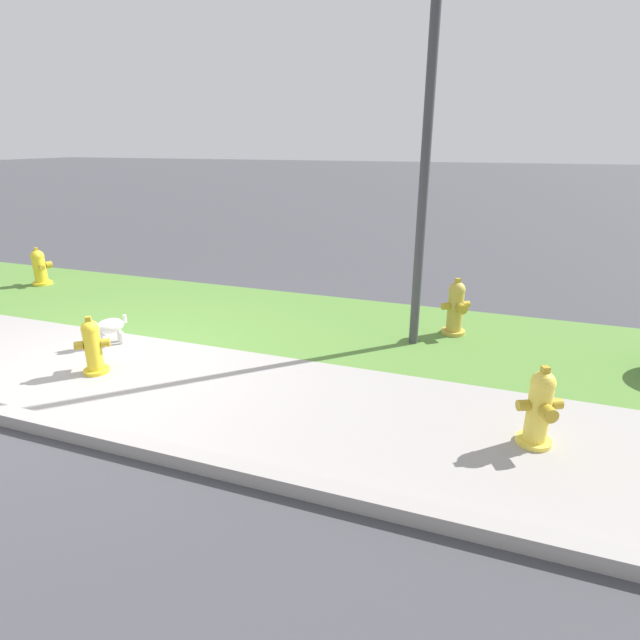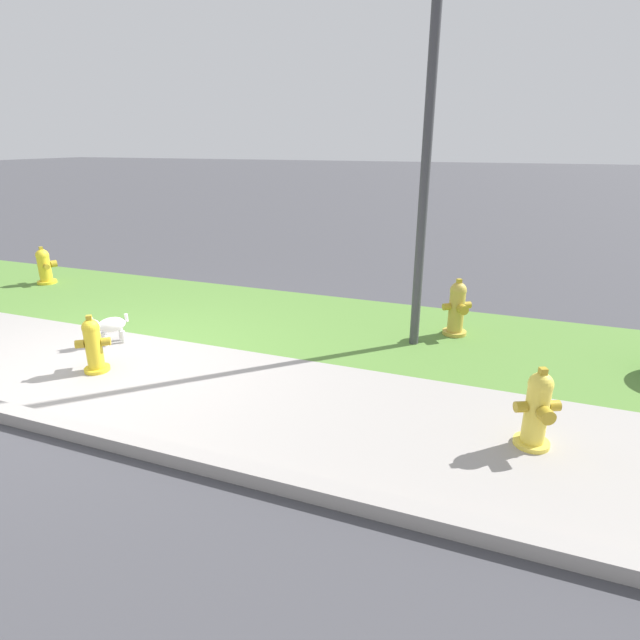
% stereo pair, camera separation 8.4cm
% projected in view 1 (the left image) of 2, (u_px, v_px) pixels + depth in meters
% --- Properties ---
extents(ground_plane, '(120.00, 120.00, 0.00)m').
position_uv_depth(ground_plane, '(100.00, 372.00, 5.46)').
color(ground_plane, '#424247').
extents(sidewalk_pavement, '(18.00, 2.05, 0.01)m').
position_uv_depth(sidewalk_pavement, '(100.00, 372.00, 5.46)').
color(sidewalk_pavement, '#9E9993').
rests_on(sidewalk_pavement, ground).
extents(grass_verge, '(18.00, 2.49, 0.01)m').
position_uv_depth(grass_verge, '(210.00, 310.00, 7.47)').
color(grass_verge, '#568438').
rests_on(grass_verge, ground).
extents(street_curb, '(18.00, 0.16, 0.12)m').
position_uv_depth(street_curb, '(10.00, 417.00, 4.46)').
color(street_curb, '#9E9993').
rests_on(street_curb, ground).
extents(fire_hydrant_across_street, '(0.34, 0.33, 0.65)m').
position_uv_depth(fire_hydrant_across_street, '(93.00, 346.00, 5.34)').
color(fire_hydrant_across_street, yellow).
rests_on(fire_hydrant_across_street, ground).
extents(fire_hydrant_far_end, '(0.39, 0.37, 0.66)m').
position_uv_depth(fire_hydrant_far_end, '(40.00, 267.00, 8.69)').
color(fire_hydrant_far_end, yellow).
rests_on(fire_hydrant_far_end, ground).
extents(fire_hydrant_near_corner, '(0.36, 0.35, 0.75)m').
position_uv_depth(fire_hydrant_near_corner, '(456.00, 308.00, 6.43)').
color(fire_hydrant_near_corner, gold).
rests_on(fire_hydrant_near_corner, ground).
extents(fire_hydrant_by_grass_verge, '(0.37, 0.35, 0.71)m').
position_uv_depth(fire_hydrant_by_grass_verge, '(539.00, 408.00, 4.05)').
color(fire_hydrant_by_grass_verge, yellow).
rests_on(fire_hydrant_by_grass_verge, ground).
extents(small_white_dog, '(0.36, 0.43, 0.41)m').
position_uv_depth(small_white_dog, '(107.00, 327.00, 6.08)').
color(small_white_dog, white).
rests_on(small_white_dog, ground).
extents(street_lamp, '(0.32, 0.32, 4.77)m').
position_uv_depth(street_lamp, '(432.00, 64.00, 5.19)').
color(street_lamp, '#3D3D42').
rests_on(street_lamp, ground).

